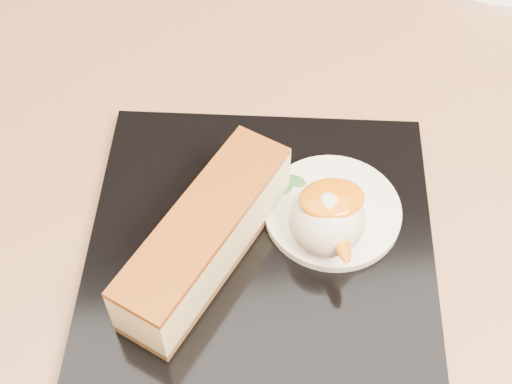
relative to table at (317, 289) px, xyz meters
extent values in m
cylinder|color=black|center=(0.00, 0.00, -0.21)|extent=(0.08, 0.08, 0.66)
cube|color=brown|center=(0.00, 0.00, 0.14)|extent=(0.80, 0.80, 0.04)
cube|color=black|center=(-0.06, -0.05, 0.16)|extent=(0.26, 0.26, 0.01)
cube|color=brown|center=(-0.09, -0.05, 0.17)|extent=(0.12, 0.13, 0.01)
cube|color=#F1E79D|center=(-0.09, -0.05, 0.19)|extent=(0.12, 0.13, 0.03)
cube|color=maroon|center=(-0.09, -0.05, 0.21)|extent=(0.12, 0.13, 0.00)
cylinder|color=white|center=(-0.01, -0.03, 0.17)|extent=(0.09, 0.09, 0.01)
sphere|color=white|center=(-0.02, -0.05, 0.19)|extent=(0.05, 0.05, 0.05)
ellipsoid|color=orange|center=(-0.02, -0.05, 0.21)|extent=(0.04, 0.03, 0.01)
ellipsoid|color=#337E29|center=(-0.04, -0.01, 0.17)|extent=(0.02, 0.01, 0.00)
ellipsoid|color=#337E29|center=(-0.03, -0.01, 0.17)|extent=(0.02, 0.02, 0.00)
ellipsoid|color=#337E29|center=(-0.05, -0.01, 0.17)|extent=(0.01, 0.02, 0.00)
camera|label=1|loc=(-0.10, -0.29, 0.55)|focal=50.00mm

